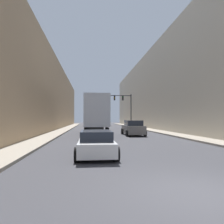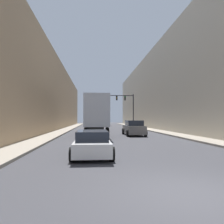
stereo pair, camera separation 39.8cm
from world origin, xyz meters
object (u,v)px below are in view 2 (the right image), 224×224
object	(u,v)px
sedan_car	(92,143)
traffic_signal_gantry	(128,105)
semi_truck	(96,115)
suv_car	(134,128)

from	to	relation	value
sedan_car	traffic_signal_gantry	distance (m)	33.09
semi_truck	traffic_signal_gantry	xyz separation A→B (m)	(6.60, 16.62, 2.26)
semi_truck	sedan_car	bearing A→B (deg)	-91.32
sedan_car	suv_car	xyz separation A→B (m)	(4.54, 12.82, 0.18)
suv_car	sedan_car	bearing A→B (deg)	-109.48
semi_truck	suv_car	world-z (taller)	semi_truck
semi_truck	sedan_car	world-z (taller)	semi_truck
sedan_car	suv_car	world-z (taller)	suv_car
sedan_car	traffic_signal_gantry	xyz separation A→B (m)	(6.95, 32.11, 3.99)
traffic_signal_gantry	suv_car	bearing A→B (deg)	-97.15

